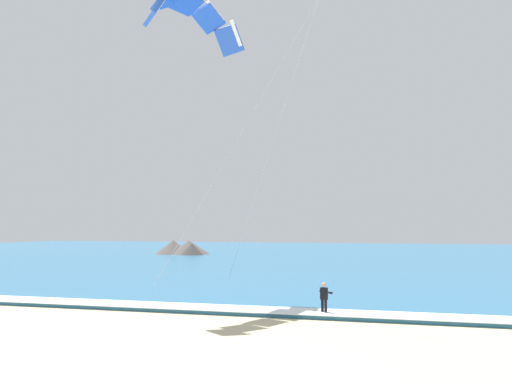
{
  "coord_description": "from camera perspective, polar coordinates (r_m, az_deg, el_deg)",
  "views": [
    {
      "loc": [
        5.43,
        -13.65,
        4.47
      ],
      "look_at": [
        -3.82,
        17.86,
        6.43
      ],
      "focal_mm": 40.36,
      "sensor_mm": 36.0,
      "label": 1
    }
  ],
  "objects": [
    {
      "name": "headland_left",
      "position": [
        89.29,
        -7.21,
        -5.54
      ],
      "size": [
        9.09,
        7.67,
        2.33
      ],
      "color": "#47423D",
      "rests_on": "ground"
    },
    {
      "name": "kitesurfer",
      "position": [
        29.11,
        6.78,
        -10.36
      ],
      "size": [
        0.66,
        0.66,
        1.69
      ],
      "color": "black",
      "rests_on": "ground"
    },
    {
      "name": "surf_foam",
      "position": [
        29.33,
        5.63,
        -11.73
      ],
      "size": [
        200.0,
        2.32,
        0.04
      ],
      "primitive_type": "cube",
      "color": "white",
      "rests_on": "sea"
    },
    {
      "name": "surfboard",
      "position": [
        29.22,
        6.77,
        -12.14
      ],
      "size": [
        1.01,
        1.45,
        0.09
      ],
      "color": "yellow",
      "rests_on": "ground"
    },
    {
      "name": "sea",
      "position": [
        87.79,
        12.87,
        -6.19
      ],
      "size": [
        200.0,
        120.0,
        0.2
      ],
      "primitive_type": "cube",
      "color": "teal",
      "rests_on": "ground"
    },
    {
      "name": "kite_primary",
      "position": [
        36.32,
        -6.37,
        17.08
      ],
      "size": [
        9.94,
        7.81,
        17.23
      ],
      "color": "blue"
    }
  ]
}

